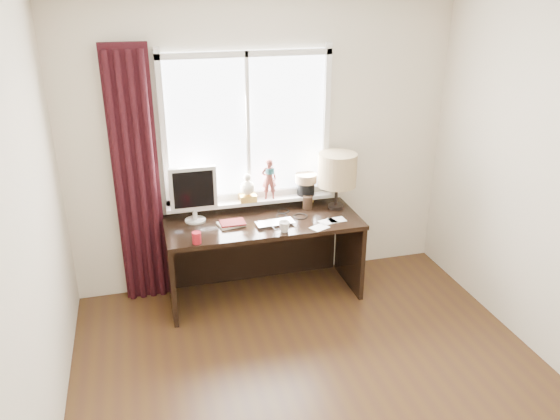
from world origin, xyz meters
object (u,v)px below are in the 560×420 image
object	(u,v)px
red_cup	(197,238)
table_lamp	(337,170)
monitor	(193,191)
laptop	(275,223)
mug	(284,226)
desk	(261,241)

from	to	relation	value
red_cup	table_lamp	bearing A→B (deg)	16.87
red_cup	monitor	bearing A→B (deg)	84.72
laptop	red_cup	bearing A→B (deg)	-169.28
mug	desk	size ratio (longest dim) A/B	0.06
desk	monitor	distance (m)	0.78
laptop	monitor	world-z (taller)	monitor
desk	table_lamp	bearing A→B (deg)	1.04
mug	desk	world-z (taller)	mug
laptop	desk	world-z (taller)	laptop
desk	table_lamp	xyz separation A→B (m)	(0.71, 0.01, 0.61)
laptop	mug	xyz separation A→B (m)	(0.04, -0.16, 0.04)
laptop	mug	world-z (taller)	mug
mug	table_lamp	xyz separation A→B (m)	(0.60, 0.37, 0.31)
desk	table_lamp	world-z (taller)	table_lamp
mug	table_lamp	world-z (taller)	table_lamp
monitor	table_lamp	world-z (taller)	table_lamp
table_lamp	mug	bearing A→B (deg)	-147.92
red_cup	desk	distance (m)	0.78
mug	monitor	world-z (taller)	monitor
mug	desk	bearing A→B (deg)	108.20
desk	table_lamp	distance (m)	0.94
desk	monitor	world-z (taller)	monitor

